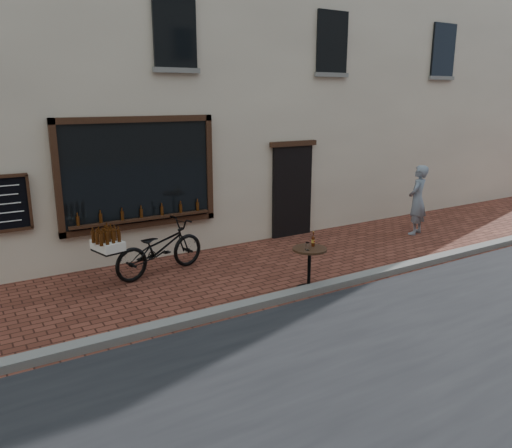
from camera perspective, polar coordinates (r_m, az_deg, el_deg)
ground at (r=8.73m, az=7.13°, el=-8.24°), size 90.00×90.00×0.00m
kerb at (r=8.85m, az=6.33°, el=-7.47°), size 90.00×0.25×0.12m
shop_building at (r=13.83m, az=-10.42°, el=21.02°), size 28.00×6.20×10.00m
cargo_bicycle at (r=9.75m, az=-11.14°, el=-2.70°), size 2.34×1.14×1.10m
bistro_table at (r=8.83m, az=6.13°, el=-4.12°), size 0.60×0.60×1.04m
pedestrian at (r=12.95m, az=17.96°, el=2.62°), size 0.74×0.62×1.72m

